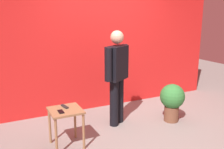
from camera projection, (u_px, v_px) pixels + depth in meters
ground_plane at (148, 135)px, 4.01m from camera, size 12.00×12.00×0.00m
back_wall_red at (106, 28)px, 5.01m from camera, size 5.04×0.12×3.26m
standing_person at (117, 73)px, 4.25m from camera, size 0.59×0.44×1.63m
side_table at (66, 116)px, 3.59m from camera, size 0.45×0.45×0.57m
cell_phone at (61, 112)px, 3.47m from camera, size 0.07×0.14×0.01m
tv_remote at (65, 106)px, 3.65m from camera, size 0.08×0.18×0.02m
potted_plant at (172, 99)px, 4.47m from camera, size 0.44×0.44×0.69m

